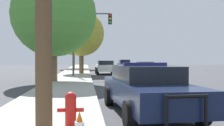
# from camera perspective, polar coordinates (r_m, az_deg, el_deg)

# --- Properties ---
(ground_plane) EXTENTS (110.00, 110.00, 0.00)m
(ground_plane) POSITION_cam_1_polar(r_m,az_deg,el_deg) (8.95, 21.85, -9.47)
(ground_plane) COLOR #3D3D42
(sidewalk_left) EXTENTS (3.00, 110.00, 0.13)m
(sidewalk_left) POSITION_cam_1_polar(r_m,az_deg,el_deg) (8.04, -13.08, -10.13)
(sidewalk_left) COLOR #A3A099
(sidewalk_left) RESTS_ON ground_plane
(police_car) EXTENTS (2.27, 5.36, 1.48)m
(police_car) POSITION_cam_1_polar(r_m,az_deg,el_deg) (8.27, 7.09, -5.05)
(police_car) COLOR #141E3D
(police_car) RESTS_ON ground_plane
(fire_hydrant) EXTENTS (0.57, 0.25, 0.75)m
(fire_hydrant) POSITION_cam_1_polar(r_m,az_deg,el_deg) (6.24, -8.41, -9.02)
(fire_hydrant) COLOR red
(fire_hydrant) RESTS_ON sidewalk_left
(traffic_light) EXTENTS (3.36, 0.35, 5.43)m
(traffic_light) POSITION_cam_1_polar(r_m,az_deg,el_deg) (24.04, -4.84, 6.52)
(traffic_light) COLOR #424247
(traffic_light) RESTS_ON sidewalk_left
(car_background_oncoming) EXTENTS (2.08, 4.09, 1.23)m
(car_background_oncoming) POSITION_cam_1_polar(r_m,az_deg,el_deg) (29.37, 6.75, -0.83)
(car_background_oncoming) COLOR #333856
(car_background_oncoming) RESTS_ON ground_plane
(car_background_distant) EXTENTS (1.99, 4.48, 1.37)m
(car_background_distant) POSITION_cam_1_polar(r_m,az_deg,el_deg) (43.09, 2.50, -0.17)
(car_background_distant) COLOR navy
(car_background_distant) RESTS_ON ground_plane
(car_background_midblock) EXTENTS (1.92, 4.04, 1.36)m
(car_background_midblock) POSITION_cam_1_polar(r_m,az_deg,el_deg) (27.91, -1.41, -0.79)
(car_background_midblock) COLOR silver
(car_background_midblock) RESTS_ON ground_plane
(tree_sidewalk_far) EXTENTS (5.03, 5.03, 6.93)m
(tree_sidewalk_far) POSITION_cam_1_polar(r_m,az_deg,el_deg) (41.46, -7.80, 5.05)
(tree_sidewalk_far) COLOR brown
(tree_sidewalk_far) RESTS_ON sidewalk_left
(tree_sidewalk_mid) EXTENTS (4.47, 4.47, 6.14)m
(tree_sidewalk_mid) POSITION_cam_1_polar(r_m,az_deg,el_deg) (27.73, -6.25, 5.99)
(tree_sidewalk_mid) COLOR brown
(tree_sidewalk_mid) RESTS_ON sidewalk_left
(tree_sidewalk_near) EXTENTS (5.47, 5.47, 7.04)m
(tree_sidewalk_near) POSITION_cam_1_polar(r_m,az_deg,el_deg) (18.76, -11.69, 9.61)
(tree_sidewalk_near) COLOR brown
(tree_sidewalk_near) RESTS_ON sidewalk_left
(traffic_cone) EXTENTS (0.32, 0.32, 0.50)m
(traffic_cone) POSITION_cam_1_polar(r_m,az_deg,el_deg) (5.35, -6.62, -12.36)
(traffic_cone) COLOR orange
(traffic_cone) RESTS_ON sidewalk_left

